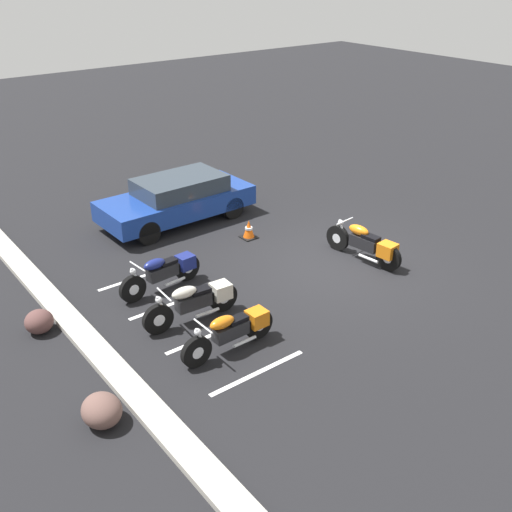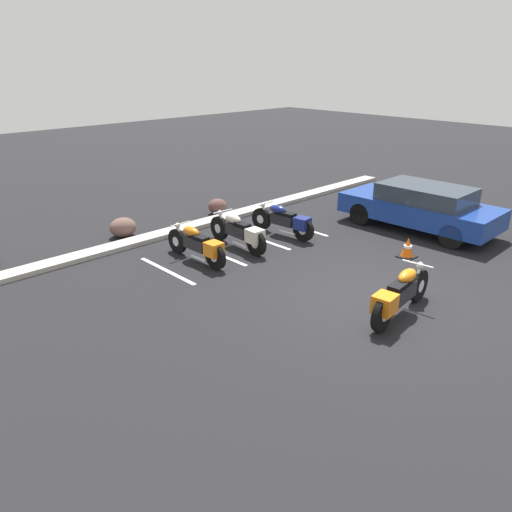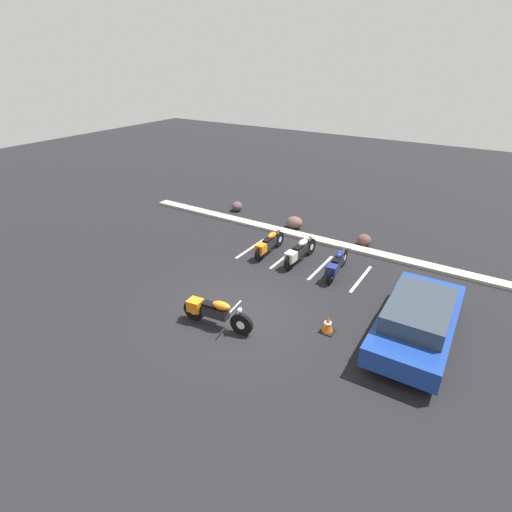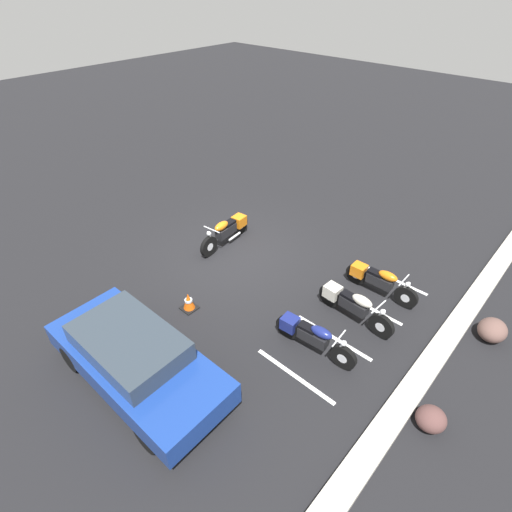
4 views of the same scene
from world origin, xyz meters
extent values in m
plane|color=black|center=(0.00, 0.00, 0.00)|extent=(60.00, 60.00, 0.00)
cylinder|color=black|center=(0.59, -0.58, 0.33)|extent=(0.67, 0.19, 0.66)
cylinder|color=silver|center=(0.59, -0.58, 0.33)|extent=(0.26, 0.15, 0.25)
cylinder|color=black|center=(-0.95, -0.74, 0.33)|extent=(0.67, 0.19, 0.66)
cylinder|color=silver|center=(-0.95, -0.74, 0.33)|extent=(0.26, 0.15, 0.25)
cube|color=black|center=(-0.23, -0.66, 0.48)|extent=(0.79, 0.36, 0.30)
ellipsoid|color=orange|center=(-0.03, -0.64, 0.75)|extent=(0.59, 0.32, 0.24)
cube|color=black|center=(-0.40, -0.68, 0.68)|extent=(0.46, 0.29, 0.08)
cube|color=orange|center=(-0.90, -0.74, 0.51)|extent=(0.44, 0.40, 0.34)
cylinder|color=silver|center=(0.47, -0.59, 0.59)|extent=(0.27, 0.09, 0.53)
cylinder|color=silver|center=(0.41, -0.59, 0.85)|extent=(0.10, 0.62, 0.04)
sphere|color=silver|center=(0.54, -0.58, 0.77)|extent=(0.14, 0.14, 0.14)
cylinder|color=silver|center=(-0.49, -0.55, 0.18)|extent=(0.56, 0.13, 0.07)
cylinder|color=black|center=(-1.33, 4.92, 0.31)|extent=(0.12, 0.62, 0.62)
cylinder|color=silver|center=(-1.33, 4.92, 0.31)|extent=(0.12, 0.24, 0.24)
cylinder|color=black|center=(-1.31, 3.47, 0.31)|extent=(0.12, 0.62, 0.62)
cylinder|color=silver|center=(-1.31, 3.47, 0.31)|extent=(0.12, 0.24, 0.24)
cube|color=black|center=(-1.32, 4.15, 0.45)|extent=(0.27, 0.72, 0.28)
ellipsoid|color=orange|center=(-1.32, 4.34, 0.71)|extent=(0.25, 0.53, 0.23)
cube|color=black|center=(-1.31, 3.99, 0.64)|extent=(0.23, 0.42, 0.08)
cube|color=orange|center=(-1.31, 3.51, 0.48)|extent=(0.34, 0.38, 0.32)
cylinder|color=silver|center=(-1.32, 4.81, 0.56)|extent=(0.06, 0.25, 0.50)
cylinder|color=silver|center=(-1.32, 4.76, 0.80)|extent=(0.58, 0.04, 0.03)
sphere|color=silver|center=(-1.33, 4.88, 0.72)|extent=(0.13, 0.13, 0.13)
cylinder|color=silver|center=(-1.44, 3.91, 0.17)|extent=(0.07, 0.52, 0.07)
cylinder|color=black|center=(0.05, 4.95, 0.32)|extent=(0.16, 0.65, 0.65)
cylinder|color=silver|center=(0.05, 4.95, 0.32)|extent=(0.14, 0.25, 0.25)
cylinder|color=black|center=(-0.04, 3.44, 0.32)|extent=(0.16, 0.65, 0.65)
cylinder|color=silver|center=(-0.04, 3.44, 0.32)|extent=(0.14, 0.25, 0.25)
cube|color=black|center=(0.00, 4.14, 0.47)|extent=(0.32, 0.76, 0.29)
ellipsoid|color=beige|center=(0.01, 4.34, 0.73)|extent=(0.29, 0.56, 0.23)
cube|color=black|center=(-0.01, 3.98, 0.66)|extent=(0.26, 0.44, 0.08)
cube|color=beige|center=(-0.04, 3.48, 0.50)|extent=(0.37, 0.41, 0.33)
cylinder|color=silver|center=(0.04, 4.83, 0.58)|extent=(0.07, 0.26, 0.52)
cylinder|color=silver|center=(0.04, 4.77, 0.83)|extent=(0.61, 0.07, 0.04)
sphere|color=silver|center=(0.05, 4.90, 0.75)|extent=(0.14, 0.14, 0.14)
cylinder|color=silver|center=(-0.15, 3.91, 0.18)|extent=(0.10, 0.54, 0.07)
cylinder|color=black|center=(1.46, 4.78, 0.31)|extent=(0.16, 0.63, 0.63)
cylinder|color=silver|center=(1.46, 4.78, 0.31)|extent=(0.14, 0.25, 0.24)
cylinder|color=black|center=(1.58, 3.32, 0.31)|extent=(0.16, 0.63, 0.63)
cylinder|color=silver|center=(1.58, 3.32, 0.31)|extent=(0.14, 0.25, 0.24)
cube|color=black|center=(1.52, 4.00, 0.45)|extent=(0.32, 0.74, 0.28)
ellipsoid|color=navy|center=(1.51, 4.19, 0.71)|extent=(0.29, 0.55, 0.23)
cube|color=black|center=(1.54, 3.84, 0.64)|extent=(0.26, 0.43, 0.08)
cube|color=navy|center=(1.58, 3.37, 0.48)|extent=(0.37, 0.41, 0.32)
cylinder|color=silver|center=(1.47, 4.67, 0.56)|extent=(0.08, 0.25, 0.50)
cylinder|color=silver|center=(1.47, 4.61, 0.81)|extent=(0.59, 0.08, 0.03)
sphere|color=silver|center=(1.46, 4.73, 0.73)|extent=(0.13, 0.13, 0.13)
cylinder|color=silver|center=(1.41, 3.76, 0.17)|extent=(0.11, 0.52, 0.07)
cylinder|color=black|center=(3.87, 3.10, 0.32)|extent=(0.23, 0.64, 0.64)
cylinder|color=black|center=(5.45, 3.13, 0.32)|extent=(0.23, 0.64, 0.64)
cylinder|color=black|center=(3.92, 0.35, 0.32)|extent=(0.23, 0.64, 0.64)
cylinder|color=black|center=(5.50, 0.38, 0.32)|extent=(0.23, 0.64, 0.64)
cube|color=navy|center=(4.69, 1.74, 0.56)|extent=(1.88, 4.33, 0.55)
cube|color=#2D3842|center=(4.69, 1.59, 1.06)|extent=(1.55, 2.43, 0.45)
cube|color=#A8A399|center=(0.00, 6.23, 0.06)|extent=(18.00, 0.50, 0.12)
ellipsoid|color=brown|center=(-1.68, 6.95, 0.26)|extent=(0.74, 0.65, 0.53)
ellipsoid|color=brown|center=(1.54, 6.82, 0.24)|extent=(0.81, 0.81, 0.48)
cube|color=black|center=(2.55, 0.80, 0.01)|extent=(0.40, 0.40, 0.03)
cone|color=#EA590F|center=(2.55, 0.80, 0.25)|extent=(0.32, 0.32, 0.50)
cylinder|color=white|center=(2.55, 0.80, 0.28)|extent=(0.20, 0.20, 0.06)
cube|color=white|center=(-2.18, 4.16, 0.00)|extent=(0.10, 2.10, 0.00)
cube|color=white|center=(-0.66, 4.16, 0.00)|extent=(0.10, 2.10, 0.00)
cube|color=white|center=(0.85, 4.16, 0.00)|extent=(0.10, 2.10, 0.00)
cube|color=white|center=(2.37, 4.16, 0.00)|extent=(0.10, 2.10, 0.00)
camera|label=1|loc=(-9.10, 9.54, 6.82)|focal=42.00mm
camera|label=2|loc=(-7.97, -4.83, 4.54)|focal=35.00mm
camera|label=3|loc=(5.69, -7.89, 6.94)|focal=28.00mm
camera|label=4|loc=(7.02, 7.26, 7.31)|focal=28.00mm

